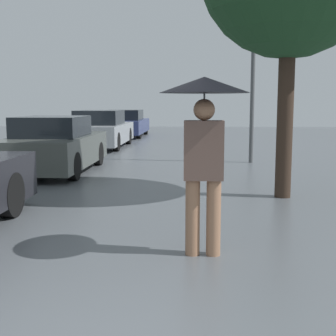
% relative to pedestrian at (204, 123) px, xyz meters
% --- Properties ---
extents(pedestrian, '(0.93, 0.93, 1.87)m').
position_rel_pedestrian_xyz_m(pedestrian, '(0.00, 0.00, 0.00)').
color(pedestrian, '#9E7051').
rests_on(pedestrian, ground_plane).
extents(parked_car_second, '(1.68, 3.90, 1.30)m').
position_rel_pedestrian_xyz_m(parked_car_second, '(-3.39, 5.85, -0.80)').
color(parked_car_second, '#4C514C').
rests_on(parked_car_second, ground_plane).
extents(parked_car_third, '(1.76, 4.43, 1.34)m').
position_rel_pedestrian_xyz_m(parked_car_third, '(-3.55, 11.90, -0.79)').
color(parked_car_third, '#9EA3A8').
rests_on(parked_car_third, ground_plane).
extents(parked_car_farthest, '(1.89, 4.56, 1.27)m').
position_rel_pedestrian_xyz_m(parked_car_farthest, '(-3.54, 17.48, -0.81)').
color(parked_car_farthest, navy).
rests_on(parked_car_farthest, ground_plane).
extents(street_lamp, '(0.27, 0.27, 5.17)m').
position_rel_pedestrian_xyz_m(street_lamp, '(1.39, 7.88, 1.68)').
color(street_lamp, '#515456').
rests_on(street_lamp, ground_plane).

